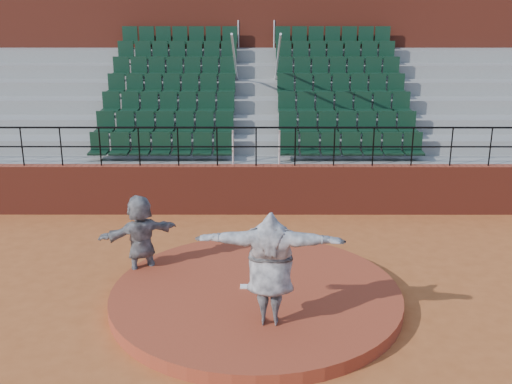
% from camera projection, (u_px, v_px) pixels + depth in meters
% --- Properties ---
extents(ground, '(90.00, 90.00, 0.00)m').
position_uv_depth(ground, '(256.00, 303.00, 12.21)').
color(ground, '#A85426').
rests_on(ground, ground).
extents(pitchers_mound, '(5.50, 5.50, 0.25)m').
position_uv_depth(pitchers_mound, '(256.00, 297.00, 12.17)').
color(pitchers_mound, '#933821').
rests_on(pitchers_mound, ground).
extents(pitching_rubber, '(0.60, 0.15, 0.03)m').
position_uv_depth(pitching_rubber, '(256.00, 287.00, 12.27)').
color(pitching_rubber, white).
rests_on(pitching_rubber, pitchers_mound).
extents(boundary_wall, '(24.00, 0.30, 1.30)m').
position_uv_depth(boundary_wall, '(256.00, 189.00, 16.75)').
color(boundary_wall, maroon).
rests_on(boundary_wall, ground).
extents(wall_railing, '(24.04, 0.05, 1.03)m').
position_uv_depth(wall_railing, '(256.00, 138.00, 16.32)').
color(wall_railing, black).
rests_on(wall_railing, boundary_wall).
extents(seating_deck, '(24.00, 5.97, 4.63)m').
position_uv_depth(seating_deck, '(256.00, 129.00, 19.96)').
color(seating_deck, gray).
rests_on(seating_deck, ground).
extents(press_box_facade, '(24.00, 3.00, 7.10)m').
position_uv_depth(press_box_facade, '(256.00, 48.00, 23.07)').
color(press_box_facade, maroon).
rests_on(press_box_facade, ground).
extents(pitcher, '(2.51, 0.85, 2.01)m').
position_uv_depth(pitcher, '(270.00, 268.00, 10.72)').
color(pitcher, black).
rests_on(pitcher, pitchers_mound).
extents(fielder, '(1.70, 1.25, 1.78)m').
position_uv_depth(fielder, '(140.00, 237.00, 12.99)').
color(fielder, black).
rests_on(fielder, ground).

